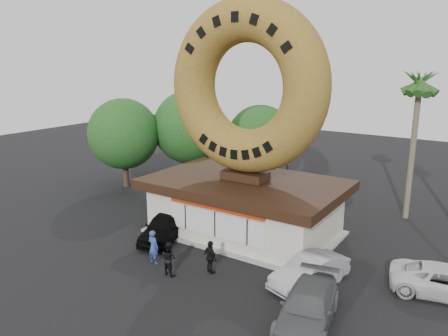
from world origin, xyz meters
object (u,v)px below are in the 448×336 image
at_px(donut_shop, 245,205).
at_px(street_lamp, 290,133).
at_px(person_center, 169,258).
at_px(giant_donut, 246,87).
at_px(person_right, 210,257).
at_px(car_black, 164,227).
at_px(car_white, 448,282).
at_px(car_silver, 310,271).
at_px(car_grey, 308,307).
at_px(person_left, 153,247).

bearing_deg(donut_shop, street_lamp, 100.50).
bearing_deg(person_center, donut_shop, -88.04).
xyz_separation_m(donut_shop, person_center, (-0.36, -6.46, -0.93)).
height_order(giant_donut, person_right, giant_donut).
bearing_deg(car_black, car_white, -9.64).
height_order(person_center, car_silver, person_center).
height_order(person_right, car_grey, person_right).
distance_m(car_silver, car_white, 5.97).
bearing_deg(street_lamp, person_center, -84.81).
bearing_deg(car_white, car_grey, 130.00).
bearing_deg(street_lamp, car_white, -40.88).
relative_size(street_lamp, person_left, 4.48).
relative_size(person_center, car_silver, 0.40).
bearing_deg(person_right, giant_donut, -55.09).
xyz_separation_m(street_lamp, car_silver, (7.53, -13.69, -3.79)).
xyz_separation_m(person_right, car_grey, (5.58, -1.27, -0.13)).
distance_m(giant_donut, car_grey, 12.30).
bearing_deg(person_left, person_right, -160.64).
bearing_deg(donut_shop, car_silver, -32.89).
height_order(giant_donut, car_grey, giant_donut).
relative_size(donut_shop, giant_donut, 1.16).
bearing_deg(person_left, street_lamp, -84.41).
height_order(car_grey, car_white, car_grey).
xyz_separation_m(car_black, car_silver, (9.03, -0.31, -0.07)).
distance_m(street_lamp, person_center, 16.94).
bearing_deg(donut_shop, car_white, -6.21).
bearing_deg(car_silver, car_grey, -49.96).
height_order(person_center, car_black, person_center).
bearing_deg(car_grey, person_left, 165.70).
relative_size(street_lamp, car_grey, 1.64).
xyz_separation_m(giant_donut, person_right, (1.23, -5.26, -7.78)).
bearing_deg(donut_shop, person_center, -93.17).
xyz_separation_m(person_right, car_black, (-4.58, 1.88, -0.07)).
relative_size(car_grey, car_white, 1.01).
bearing_deg(giant_donut, car_grey, -43.80).
relative_size(giant_donut, person_center, 5.77).
bearing_deg(street_lamp, giant_donut, -79.49).
xyz_separation_m(person_right, car_white, (9.89, 4.03, -0.16)).
relative_size(street_lamp, car_silver, 1.91).
bearing_deg(person_right, car_black, -0.53).
height_order(donut_shop, giant_donut, giant_donut).
distance_m(street_lamp, car_black, 13.96).
bearing_deg(car_black, person_right, -40.40).
height_order(car_black, car_grey, car_black).
bearing_deg(car_white, person_right, 101.31).
distance_m(person_center, car_black, 4.32).
distance_m(person_left, car_grey, 8.60).
bearing_deg(person_center, car_grey, -175.23).
height_order(street_lamp, person_right, street_lamp).
distance_m(donut_shop, car_silver, 6.84).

